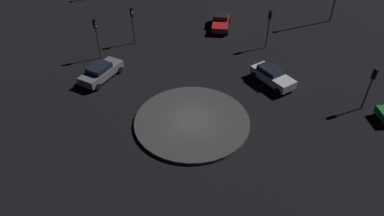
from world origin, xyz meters
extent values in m
plane|color=black|center=(0.00, 0.00, 0.00)|extent=(115.85, 115.85, 0.00)
cylinder|color=#383838|center=(0.00, 0.00, 0.13)|extent=(9.17, 9.17, 0.27)
cube|color=slate|center=(8.81, -5.73, 0.68)|extent=(3.44, 4.78, 0.73)
cube|color=black|center=(8.89, -5.56, 1.28)|extent=(2.24, 2.49, 0.48)
cylinder|color=black|center=(8.93, -7.55, 0.31)|extent=(0.46, 0.66, 0.62)
cylinder|color=black|center=(7.35, -6.82, 0.31)|extent=(0.46, 0.66, 0.62)
cylinder|color=black|center=(10.27, -4.63, 0.31)|extent=(0.46, 0.66, 0.62)
cylinder|color=black|center=(8.69, -3.91, 0.31)|extent=(0.46, 0.66, 0.62)
cube|color=red|center=(-2.23, -17.11, 0.64)|extent=(2.03, 4.41, 0.61)
cube|color=black|center=(-2.28, -18.06, 1.19)|extent=(1.70, 2.31, 0.49)
cylinder|color=black|center=(-3.03, -15.51, 0.33)|extent=(0.26, 0.68, 0.66)
cylinder|color=black|center=(-1.25, -15.61, 0.33)|extent=(0.26, 0.68, 0.66)
cylinder|color=black|center=(-3.21, -18.61, 0.33)|extent=(0.26, 0.68, 0.66)
cylinder|color=black|center=(-1.43, -18.71, 0.33)|extent=(0.26, 0.68, 0.66)
cylinder|color=black|center=(-15.32, -2.13, 0.30)|extent=(0.63, 0.31, 0.61)
cube|color=silver|center=(-6.96, -5.94, 0.72)|extent=(3.96, 4.44, 0.74)
cube|color=black|center=(-6.74, -6.23, 1.29)|extent=(2.50, 2.62, 0.42)
cylinder|color=black|center=(-8.58, -5.23, 0.35)|extent=(0.60, 0.69, 0.70)
cylinder|color=black|center=(-7.22, -4.20, 0.35)|extent=(0.60, 0.69, 0.70)
cylinder|color=black|center=(-6.71, -7.68, 0.35)|extent=(0.60, 0.69, 0.70)
cylinder|color=black|center=(-5.35, -6.64, 0.35)|extent=(0.60, 0.69, 0.70)
cylinder|color=#2D2D2D|center=(-7.07, -12.71, 1.65)|extent=(0.12, 0.12, 3.30)
cube|color=black|center=(-7.07, -12.71, 3.75)|extent=(0.37, 0.34, 0.90)
sphere|color=red|center=(-7.00, -12.59, 4.02)|extent=(0.20, 0.20, 0.20)
sphere|color=#4C380F|center=(-7.00, -12.59, 3.75)|extent=(0.20, 0.20, 0.20)
sphere|color=#0F3819|center=(-7.00, -12.59, 3.48)|extent=(0.20, 0.20, 0.20)
cylinder|color=#2D2D2D|center=(7.11, -12.82, 1.55)|extent=(0.12, 0.12, 3.11)
cube|color=black|center=(7.11, -12.82, 3.56)|extent=(0.37, 0.34, 0.90)
sphere|color=#3F0C0C|center=(7.04, -12.69, 3.83)|extent=(0.20, 0.20, 0.20)
sphere|color=yellow|center=(7.04, -12.69, 3.56)|extent=(0.20, 0.20, 0.20)
sphere|color=#0F3819|center=(7.04, -12.69, 3.29)|extent=(0.20, 0.20, 0.20)
cylinder|color=#2D2D2D|center=(9.96, -9.42, 1.67)|extent=(0.12, 0.12, 3.34)
cube|color=black|center=(9.96, -9.42, 3.79)|extent=(0.37, 0.37, 0.90)
sphere|color=#3F0C0C|center=(9.86, -9.32, 4.06)|extent=(0.20, 0.20, 0.20)
sphere|color=#4C380F|center=(9.86, -9.32, 3.79)|extent=(0.20, 0.20, 0.20)
sphere|color=#1EE53F|center=(9.86, -9.32, 3.52)|extent=(0.20, 0.20, 0.20)
cylinder|color=#2D2D2D|center=(-14.02, -2.71, 1.50)|extent=(0.12, 0.12, 3.00)
cube|color=black|center=(-14.02, -2.71, 3.45)|extent=(0.27, 0.34, 0.90)
sphere|color=red|center=(-13.87, -2.68, 3.72)|extent=(0.20, 0.20, 0.20)
sphere|color=#4C380F|center=(-13.87, -2.68, 3.45)|extent=(0.20, 0.20, 0.20)
sphere|color=#0F3819|center=(-13.87, -2.68, 3.18)|extent=(0.20, 0.20, 0.20)
camera|label=1|loc=(-1.36, 20.62, 18.07)|focal=32.21mm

